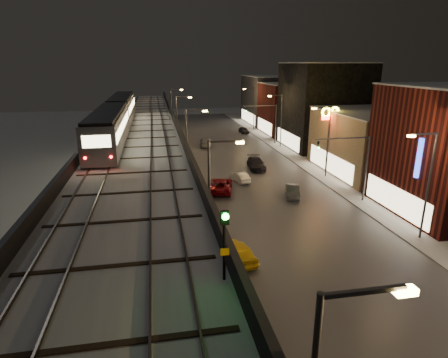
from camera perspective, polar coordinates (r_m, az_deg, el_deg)
road_surface at (r=50.35m, az=3.41°, el=1.06°), size 17.00×120.00×0.06m
sidewalk_right at (r=53.57m, az=13.86°, el=1.62°), size 4.00×120.00×0.14m
under_viaduct_pavement at (r=48.99m, az=-12.11°, el=0.24°), size 11.00×120.00×0.06m
elevated_viaduct at (r=44.59m, az=-12.63°, el=5.94°), size 9.00×100.00×6.30m
viaduct_trackbed at (r=44.58m, az=-12.71°, el=6.94°), size 8.40×100.00×0.32m
viaduct_parapet_streetside at (r=44.57m, az=-7.09°, el=7.83°), size 0.30×100.00×1.10m
viaduct_parapet_far at (r=44.91m, az=-18.32°, el=7.17°), size 0.30×100.00×1.10m
building_c at (r=53.15m, az=21.91°, el=5.20°), size 12.20×15.20×8.16m
building_d at (r=66.60m, az=14.91°, el=10.69°), size 12.20×13.20×14.16m
building_e at (r=79.63m, az=10.51°, el=10.52°), size 12.20×12.20×10.16m
building_f at (r=92.72m, az=7.43°, el=11.89°), size 12.20×16.20×11.16m
streetlight_left_1 at (r=26.70m, az=-1.68°, el=-2.04°), size 2.57×0.28×9.00m
streetlight_right_1 at (r=33.74m, az=28.47°, el=-0.04°), size 2.56×0.28×9.00m
streetlight_left_2 at (r=43.97m, az=-5.33°, el=5.62°), size 2.57×0.28×9.00m
streetlight_right_2 at (r=48.57m, az=15.37°, el=6.19°), size 2.56×0.28×9.00m
streetlight_left_3 at (r=61.66m, az=-6.93°, el=8.92°), size 2.57×0.28×9.00m
streetlight_right_3 at (r=65.02m, az=8.53°, el=9.29°), size 2.56×0.28×9.00m
streetlight_left_4 at (r=79.49m, az=-7.83°, el=10.74°), size 2.57×0.28×9.00m
streetlight_right_4 at (r=82.12m, az=4.43°, el=11.06°), size 2.56×0.28×9.00m
traffic_light_rig_a at (r=40.55m, az=19.56°, el=2.62°), size 6.10×0.34×7.00m
traffic_light_rig_b at (r=67.67m, az=6.95°, el=9.03°), size 6.10×0.34×7.00m
subway_train at (r=45.01m, az=-16.05°, el=9.19°), size 2.74×32.97×3.27m
rail_signal at (r=12.93m, az=0.10°, el=-8.08°), size 0.31×0.41×2.70m
car_taxi at (r=28.14m, az=2.02°, el=-11.02°), size 2.65×4.57×1.46m
car_near_white at (r=46.00m, az=2.44°, el=0.25°), size 2.01×3.87×1.22m
car_mid_silver at (r=42.50m, az=-0.48°, el=-1.00°), size 3.63×5.72×1.47m
car_mid_dark at (r=66.12m, az=-2.78°, el=5.62°), size 2.69×5.23×1.45m
car_onc_silver at (r=41.40m, az=10.43°, el=-1.94°), size 2.40×4.09×1.28m
car_onc_white at (r=51.77m, az=4.93°, el=2.31°), size 2.58×5.35×1.50m
car_onc_red at (r=78.33m, az=3.04°, el=7.40°), size 1.72×3.91×1.31m
sign_mcdonalds at (r=50.71m, az=15.81°, el=8.54°), size 2.60×0.59×8.74m
sign_carwash at (r=36.72m, az=28.20°, el=1.87°), size 1.54×0.35×7.98m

